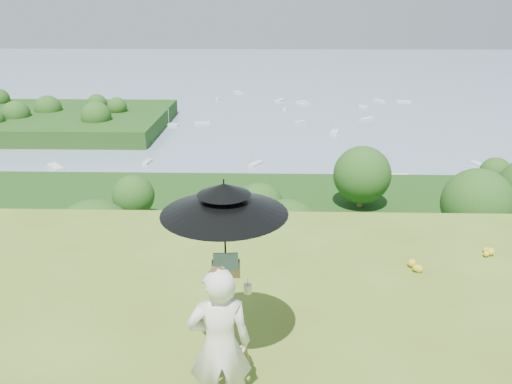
# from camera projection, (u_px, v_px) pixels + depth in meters

# --- Properties ---
(forest_slope) EXTENTS (140.00, 56.00, 22.00)m
(forest_slope) POSITION_uv_depth(u_px,v_px,m) (279.00, 382.00, 46.29)
(forest_slope) COLOR #113A10
(forest_slope) RESTS_ON bay_water
(shoreline_tier) EXTENTS (170.00, 28.00, 8.00)m
(shoreline_tier) POSITION_uv_depth(u_px,v_px,m) (275.00, 250.00, 86.17)
(shoreline_tier) COLOR gray
(shoreline_tier) RESTS_ON bay_water
(bay_water) EXTENTS (700.00, 700.00, 0.00)m
(bay_water) POSITION_uv_depth(u_px,v_px,m) (272.00, 88.00, 239.76)
(bay_water) COLOR slate
(bay_water) RESTS_ON ground
(peninsula) EXTENTS (90.00, 60.00, 12.00)m
(peninsula) POSITION_uv_depth(u_px,v_px,m) (40.00, 113.00, 160.34)
(peninsula) COLOR #113A10
(peninsula) RESTS_ON bay_water
(slope_trees) EXTENTS (110.00, 50.00, 6.00)m
(slope_trees) POSITION_uv_depth(u_px,v_px,m) (282.00, 247.00, 41.34)
(slope_trees) COLOR #1E4815
(slope_trees) RESTS_ON forest_slope
(harbor_town) EXTENTS (110.00, 22.00, 5.00)m
(harbor_town) POSITION_uv_depth(u_px,v_px,m) (275.00, 216.00, 83.87)
(harbor_town) COLOR silver
(harbor_town) RESTS_ON shoreline_tier
(moored_boats) EXTENTS (140.00, 140.00, 0.70)m
(moored_boats) POSITION_uv_depth(u_px,v_px,m) (235.00, 124.00, 166.07)
(moored_boats) COLOR silver
(moored_boats) RESTS_ON bay_water
(painter) EXTENTS (0.66, 0.48, 1.66)m
(painter) POSITION_uv_depth(u_px,v_px,m) (220.00, 346.00, 4.71)
(painter) COLOR white
(painter) RESTS_ON ground
(field_easel) EXTENTS (0.62, 0.62, 1.52)m
(field_easel) POSITION_uv_depth(u_px,v_px,m) (227.00, 314.00, 5.30)
(field_easel) COLOR olive
(field_easel) RESTS_ON ground
(sun_umbrella) EXTENTS (1.42, 1.42, 1.02)m
(sun_umbrella) POSITION_uv_depth(u_px,v_px,m) (225.00, 227.00, 4.98)
(sun_umbrella) COLOR black
(sun_umbrella) RESTS_ON field_easel
(painter_cap) EXTENTS (0.19, 0.23, 0.10)m
(painter_cap) POSITION_uv_depth(u_px,v_px,m) (217.00, 273.00, 4.43)
(painter_cap) COLOR #C66C6F
(painter_cap) RESTS_ON painter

